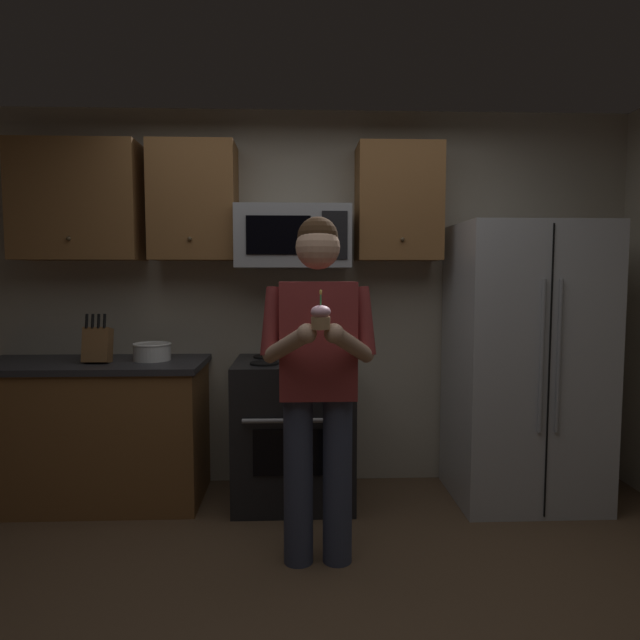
% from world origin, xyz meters
% --- Properties ---
extents(ground_plane, '(6.00, 6.00, 0.00)m').
position_xyz_m(ground_plane, '(0.00, 0.00, 0.00)').
color(ground_plane, brown).
extents(wall_back, '(4.40, 0.10, 2.60)m').
position_xyz_m(wall_back, '(0.00, 1.75, 1.30)').
color(wall_back, '#B7AD99').
rests_on(wall_back, ground).
extents(oven_range, '(0.76, 0.70, 0.93)m').
position_xyz_m(oven_range, '(-0.15, 1.36, 0.46)').
color(oven_range, black).
rests_on(oven_range, ground).
extents(microwave, '(0.74, 0.41, 0.40)m').
position_xyz_m(microwave, '(-0.15, 1.48, 1.72)').
color(microwave, '#9EA0A5').
extents(refrigerator, '(0.90, 0.75, 1.80)m').
position_xyz_m(refrigerator, '(1.35, 1.32, 0.90)').
color(refrigerator, '#B7BABF').
rests_on(refrigerator, ground).
extents(cabinet_row_upper, '(2.78, 0.36, 0.76)m').
position_xyz_m(cabinet_row_upper, '(-0.72, 1.53, 1.95)').
color(cabinet_row_upper, brown).
extents(counter_left, '(1.44, 0.66, 0.92)m').
position_xyz_m(counter_left, '(-1.45, 1.38, 0.46)').
color(counter_left, brown).
rests_on(counter_left, ground).
extents(knife_block, '(0.16, 0.15, 0.32)m').
position_xyz_m(knife_block, '(-1.39, 1.33, 1.03)').
color(knife_block, brown).
rests_on(knife_block, counter_left).
extents(bowl_large_white, '(0.24, 0.24, 0.11)m').
position_xyz_m(bowl_large_white, '(-1.07, 1.41, 0.98)').
color(bowl_large_white, white).
rests_on(bowl_large_white, counter_left).
extents(person, '(0.60, 0.48, 1.76)m').
position_xyz_m(person, '(-0.02, 0.54, 1.00)').
color(person, '#383F59').
rests_on(person, ground).
extents(cupcake, '(0.09, 0.09, 0.17)m').
position_xyz_m(cupcake, '(-0.02, 0.21, 1.29)').
color(cupcake, '#A87F56').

